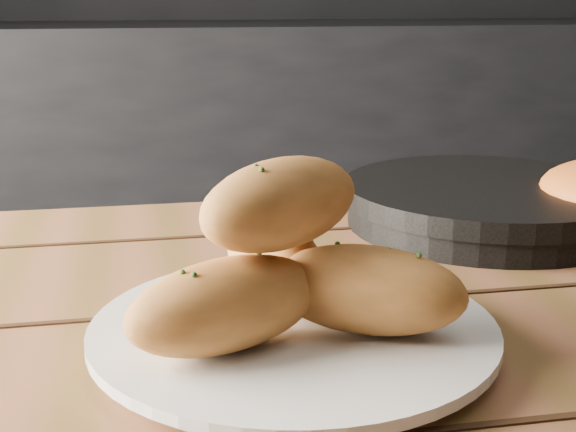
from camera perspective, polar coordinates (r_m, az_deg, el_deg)
name	(u,v)px	position (r m, az deg, el deg)	size (l,w,h in m)	color
counter	(391,163)	(2.65, 7.36, 3.75)	(2.80, 0.60, 0.90)	black
plate	(293,334)	(0.57, 0.39, -8.39)	(0.28, 0.28, 0.02)	silver
bread_rolls	(287,264)	(0.54, -0.05, -3.45)	(0.25, 0.21, 0.12)	#C27736
skillet	(489,203)	(0.88, 14.12, 0.89)	(0.43, 0.31, 0.05)	black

